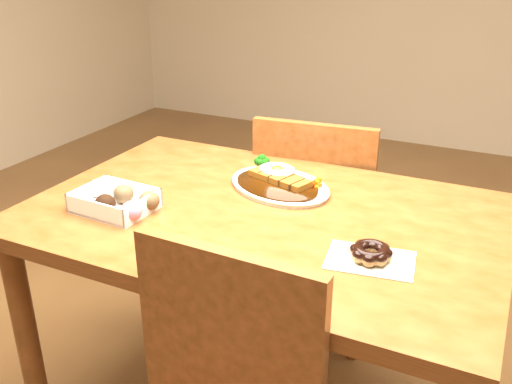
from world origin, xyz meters
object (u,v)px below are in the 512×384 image
at_px(chair_far, 319,220).
at_px(donut_box, 115,200).
at_px(pon_de_ring, 371,253).
at_px(table, 262,245).
at_px(katsu_curry_plate, 279,182).

bearing_deg(chair_far, donut_box, 59.49).
bearing_deg(chair_far, pon_de_ring, 111.70).
bearing_deg(pon_de_ring, donut_box, -177.17).
relative_size(table, katsu_curry_plate, 3.27).
bearing_deg(donut_box, katsu_curry_plate, 44.43).
bearing_deg(pon_de_ring, chair_far, 117.55).
relative_size(katsu_curry_plate, donut_box, 1.62).
distance_m(chair_far, katsu_curry_plate, 0.47).
relative_size(chair_far, katsu_curry_plate, 2.37).
bearing_deg(katsu_curry_plate, donut_box, -135.57).
bearing_deg(donut_box, chair_far, 65.34).
height_order(table, pon_de_ring, pon_de_ring).
height_order(table, chair_far, chair_far).
xyz_separation_m(table, pon_de_ring, (0.32, -0.12, 0.12)).
bearing_deg(katsu_curry_plate, table, -81.86).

